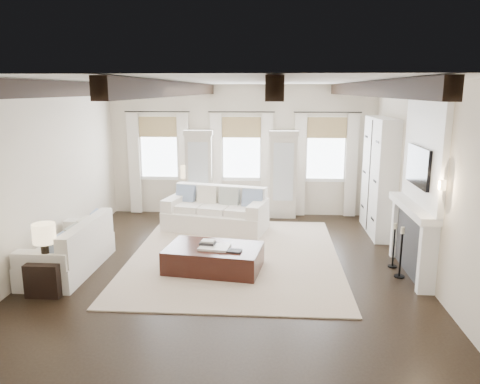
# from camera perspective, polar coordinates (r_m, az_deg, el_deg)

# --- Properties ---
(ground) EXTENTS (7.50, 7.50, 0.00)m
(ground) POSITION_cam_1_polar(r_m,az_deg,el_deg) (8.32, -1.47, -9.30)
(ground) COLOR black
(ground) RESTS_ON ground
(room_shell) EXTENTS (6.54, 7.54, 3.22)m
(room_shell) POSITION_cam_1_polar(r_m,az_deg,el_deg) (8.67, 3.95, 4.51)
(room_shell) COLOR beige
(room_shell) RESTS_ON ground
(area_rug) EXTENTS (3.85, 4.74, 0.02)m
(area_rug) POSITION_cam_1_polar(r_m,az_deg,el_deg) (8.88, -0.61, -7.79)
(area_rug) COLOR #C4B09A
(area_rug) RESTS_ON ground
(sofa_back) EXTENTS (2.40, 1.49, 0.95)m
(sofa_back) POSITION_cam_1_polar(r_m,az_deg,el_deg) (10.45, -2.90, -2.55)
(sofa_back) COLOR white
(sofa_back) RESTS_ON ground
(sofa_left) EXTENTS (0.95, 2.06, 0.88)m
(sofa_left) POSITION_cam_1_polar(r_m,az_deg,el_deg) (8.63, -19.82, -6.75)
(sofa_left) COLOR white
(sofa_left) RESTS_ON ground
(ottoman) EXTENTS (1.74, 1.23, 0.42)m
(ottoman) POSITION_cam_1_polar(r_m,az_deg,el_deg) (8.19, -3.20, -8.09)
(ottoman) COLOR black
(ottoman) RESTS_ON ground
(tray) EXTENTS (0.55, 0.45, 0.04)m
(tray) POSITION_cam_1_polar(r_m,az_deg,el_deg) (8.03, -3.12, -6.74)
(tray) COLOR white
(tray) RESTS_ON ottoman
(book_lower) EXTENTS (0.29, 0.24, 0.04)m
(book_lower) POSITION_cam_1_polar(r_m,az_deg,el_deg) (8.13, -3.96, -6.23)
(book_lower) COLOR #262628
(book_lower) RESTS_ON tray
(book_upper) EXTENTS (0.24, 0.20, 0.03)m
(book_upper) POSITION_cam_1_polar(r_m,az_deg,el_deg) (8.12, -3.92, -5.98)
(book_upper) COLOR beige
(book_upper) RESTS_ON book_lower
(book_loose) EXTENTS (0.26, 0.21, 0.03)m
(book_loose) POSITION_cam_1_polar(r_m,az_deg,el_deg) (7.86, -0.70, -7.21)
(book_loose) COLOR #262628
(book_loose) RESTS_ON ottoman
(side_table_front) EXTENTS (0.52, 0.52, 0.52)m
(side_table_front) POSITION_cam_1_polar(r_m,az_deg,el_deg) (7.88, -22.37, -9.50)
(side_table_front) COLOR black
(side_table_front) RESTS_ON ground
(lamp_front) EXTENTS (0.34, 0.34, 0.59)m
(lamp_front) POSITION_cam_1_polar(r_m,az_deg,el_deg) (7.67, -22.77, -4.92)
(lamp_front) COLOR black
(lamp_front) RESTS_ON side_table_front
(side_table_back) EXTENTS (0.41, 0.41, 0.61)m
(side_table_back) POSITION_cam_1_polar(r_m,az_deg,el_deg) (11.89, -6.34, -1.16)
(side_table_back) COLOR black
(side_table_back) RESTS_ON ground
(lamp_back) EXTENTS (0.37, 0.37, 0.63)m
(lamp_back) POSITION_cam_1_polar(r_m,az_deg,el_deg) (11.74, -6.42, 2.33)
(lamp_back) COLOR black
(lamp_back) RESTS_ON side_table_back
(candlestick_near) EXTENTS (0.18, 0.18, 0.87)m
(candlestick_near) POSITION_cam_1_polar(r_m,az_deg,el_deg) (8.27, 19.00, -7.45)
(candlestick_near) COLOR black
(candlestick_near) RESTS_ON ground
(candlestick_far) EXTENTS (0.16, 0.16, 0.80)m
(candlestick_far) POSITION_cam_1_polar(r_m,az_deg,el_deg) (8.70, 18.21, -6.62)
(candlestick_far) COLOR black
(candlestick_far) RESTS_ON ground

